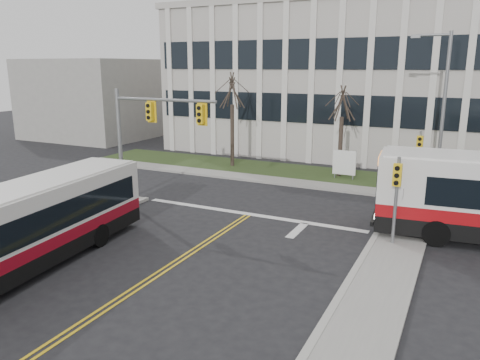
% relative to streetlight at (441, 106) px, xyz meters
% --- Properties ---
extents(ground, '(120.00, 120.00, 0.00)m').
position_rel_streetlight_xyz_m(ground, '(-8.03, -16.20, -5.19)').
color(ground, black).
rests_on(ground, ground).
extents(sidewalk_cross, '(44.00, 1.60, 0.14)m').
position_rel_streetlight_xyz_m(sidewalk_cross, '(-3.03, -1.00, -5.12)').
color(sidewalk_cross, '#9E9B93').
rests_on(sidewalk_cross, ground).
extents(building_lawn, '(44.00, 5.00, 0.12)m').
position_rel_streetlight_xyz_m(building_lawn, '(-3.03, 1.80, -5.13)').
color(building_lawn, '#2C401B').
rests_on(building_lawn, ground).
extents(office_building, '(40.00, 16.00, 12.00)m').
position_rel_streetlight_xyz_m(office_building, '(-3.03, 13.80, 0.81)').
color(office_building, '#B3ADA5').
rests_on(office_building, ground).
extents(building_annex, '(12.00, 12.00, 8.00)m').
position_rel_streetlight_xyz_m(building_annex, '(-34.03, 9.80, -1.19)').
color(building_annex, '#9E9B93').
rests_on(building_annex, ground).
extents(mast_arm_signal, '(6.11, 0.38, 6.20)m').
position_rel_streetlight_xyz_m(mast_arm_signal, '(-13.65, -9.04, -0.94)').
color(mast_arm_signal, slate).
rests_on(mast_arm_signal, ground).
extents(signal_pole_near, '(0.34, 0.39, 3.80)m').
position_rel_streetlight_xyz_m(signal_pole_near, '(-0.83, -9.30, -2.69)').
color(signal_pole_near, slate).
rests_on(signal_pole_near, ground).
extents(signal_pole_far, '(0.34, 0.39, 3.80)m').
position_rel_streetlight_xyz_m(signal_pole_far, '(-0.83, -0.80, -2.69)').
color(signal_pole_far, slate).
rests_on(signal_pole_far, ground).
extents(streetlight, '(2.15, 0.25, 9.20)m').
position_rel_streetlight_xyz_m(streetlight, '(0.00, 0.00, 0.00)').
color(streetlight, slate).
rests_on(streetlight, ground).
extents(directory_sign, '(1.50, 0.12, 2.00)m').
position_rel_streetlight_xyz_m(directory_sign, '(-5.53, 1.30, -4.02)').
color(directory_sign, slate).
rests_on(directory_sign, ground).
extents(tree_left, '(1.80, 1.80, 7.70)m').
position_rel_streetlight_xyz_m(tree_left, '(-14.03, 1.80, 0.32)').
color(tree_left, '#42352B').
rests_on(tree_left, ground).
extents(tree_mid, '(1.80, 1.80, 6.82)m').
position_rel_streetlight_xyz_m(tree_mid, '(-6.03, 2.00, -0.31)').
color(tree_mid, '#42352B').
rests_on(tree_mid, ground).
extents(bus_main, '(3.61, 11.75, 3.08)m').
position_rel_streetlight_xyz_m(bus_main, '(-12.68, -17.68, -3.65)').
color(bus_main, silver).
rests_on(bus_main, ground).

